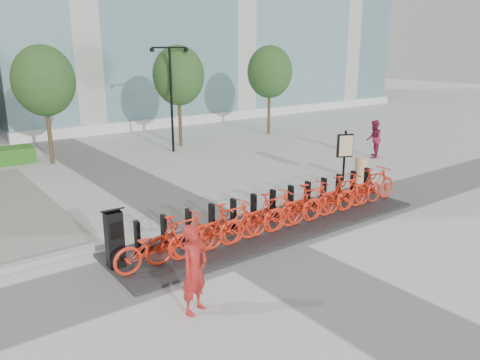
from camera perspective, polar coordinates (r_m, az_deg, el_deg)
ground at (r=12.43m, az=0.46°, el=-7.61°), size 120.00×120.00×0.00m
tree_1 at (r=21.80m, az=-22.82°, el=11.06°), size 2.60×2.60×5.10m
tree_2 at (r=24.25m, az=-7.51°, el=12.50°), size 2.60×2.60×5.10m
tree_3 at (r=27.69m, az=3.63°, el=13.00°), size 2.60×2.60×5.10m
streetlamp at (r=22.92m, az=-8.42°, el=11.13°), size 2.00×0.20×5.00m
dock_pad at (r=13.40m, az=4.13°, el=-5.69°), size 9.60×2.40×0.08m
dock_rail_posts at (r=13.83m, az=4.20°, el=-2.94°), size 8.74×0.50×0.85m
bike_0 at (r=10.90m, az=-10.41°, el=-7.92°), size 1.99×0.69×1.04m
bike_1 at (r=11.19m, az=-7.12°, el=-6.82°), size 1.93×0.55×1.16m
bike_2 at (r=11.55m, az=-3.99°, el=-6.30°), size 1.99×0.69×1.04m
bike_3 at (r=11.90m, az=-1.08°, el=-5.27°), size 1.93×0.55×1.16m
bike_4 at (r=12.33m, az=1.65°, el=-4.80°), size 1.99×0.69×1.04m
bike_5 at (r=12.75m, az=4.19°, el=-3.86°), size 1.93×0.55×1.16m
bike_6 at (r=13.22m, az=6.55°, el=-3.45°), size 1.99×0.69×1.04m
bike_7 at (r=13.69m, az=8.76°, el=-2.61°), size 1.93×0.55×1.16m
bike_8 at (r=14.21m, az=10.79°, el=-2.26°), size 1.99×0.69×1.04m
bike_9 at (r=14.71m, az=12.71°, el=-1.51°), size 1.93×0.55×1.16m
bike_10 at (r=15.26m, az=14.46°, el=-1.22°), size 1.99×0.69×1.04m
bike_11 at (r=15.80m, az=16.12°, el=-0.55°), size 1.93×0.55×1.16m
kiosk at (r=11.08m, az=-15.05°, el=-6.84°), size 0.47×0.40×1.46m
worker_red at (r=9.07m, az=-5.58°, el=-10.79°), size 0.77×0.64×1.79m
pedestrian at (r=22.56m, az=15.99°, el=4.83°), size 1.08×1.04×1.75m
construction_barrel at (r=18.55m, az=14.50°, el=1.32°), size 0.50×0.50×0.92m
map_sign at (r=18.16m, az=12.68°, el=3.85°), size 0.62×0.34×1.96m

